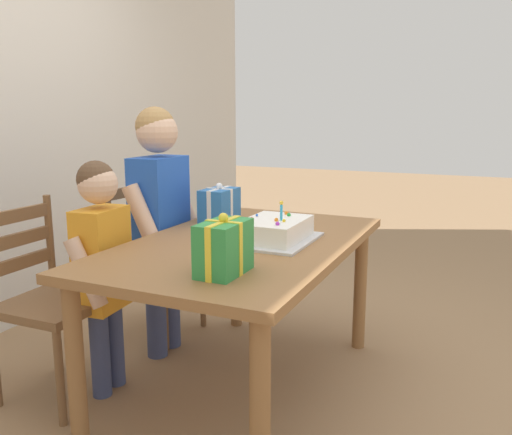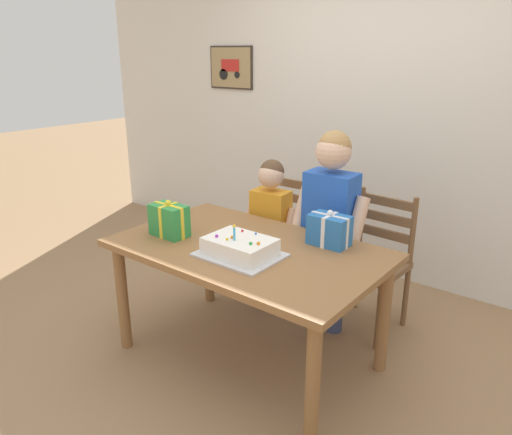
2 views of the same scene
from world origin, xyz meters
name	(u,v)px [view 2 (image 2 of 2)]	position (x,y,z in m)	size (l,w,h in m)	color
ground_plane	(248,356)	(0.00, 0.00, 0.00)	(20.00, 20.00, 0.00)	#997551
back_wall	(380,117)	(-0.01, 1.68, 1.30)	(6.40, 0.11, 2.60)	silver
dining_table	(248,261)	(0.00, 0.00, 0.65)	(1.54, 0.94, 0.74)	olive
birthday_cake	(240,248)	(0.05, -0.13, 0.79)	(0.44, 0.34, 0.19)	silver
gift_box_red_large	(329,230)	(0.35, 0.31, 0.83)	(0.23, 0.15, 0.21)	#286BB7
gift_box_beside_cake	(169,220)	(-0.48, -0.15, 0.83)	(0.23, 0.14, 0.23)	#2D8E42
chair_left	(273,235)	(-0.41, 0.81, 0.47)	(0.43, 0.43, 0.92)	brown
chair_right	(373,262)	(0.41, 0.81, 0.47)	(0.44, 0.44, 0.92)	brown
child_older	(330,214)	(0.19, 0.59, 0.82)	(0.49, 0.28, 1.35)	#38426B
child_younger	(271,221)	(-0.27, 0.59, 0.67)	(0.41, 0.24, 1.11)	#38426B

